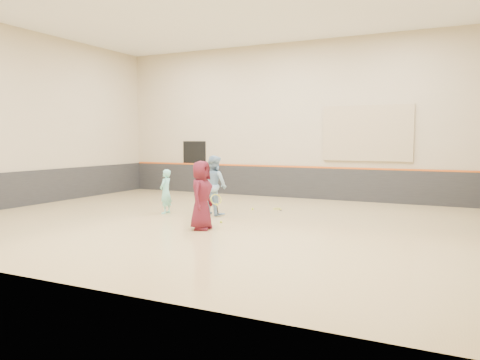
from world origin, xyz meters
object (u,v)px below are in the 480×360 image
at_px(girl, 166,192).
at_px(instructor, 214,185).
at_px(young_man, 201,195).
at_px(spare_racket, 277,208).

distance_m(girl, instructor, 1.54).
xyz_separation_m(girl, young_man, (2.29, -1.71, 0.19)).
bearing_deg(young_man, spare_racket, -15.73).
bearing_deg(spare_racket, young_man, -96.81).
xyz_separation_m(young_man, spare_racket, (0.48, 4.02, -0.84)).
bearing_deg(girl, spare_racket, 124.29).
relative_size(young_man, spare_racket, 2.82).
bearing_deg(young_man, girl, 44.25).
relative_size(girl, young_man, 0.78).
height_order(instructor, young_man, instructor).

